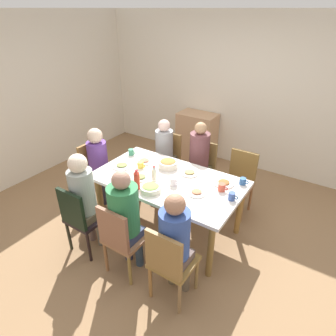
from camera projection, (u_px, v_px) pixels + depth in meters
ground_plane at (168, 227)px, 3.89m from camera, size 6.57×6.57×0.00m
wall_back at (242, 94)px, 4.97m from camera, size 5.72×0.12×2.60m
wall_left at (22, 101)px, 4.60m from camera, size 0.12×4.81×2.60m
dining_table at (168, 184)px, 3.56m from camera, size 1.82×1.03×0.77m
chair_0 at (96, 169)px, 4.26m from camera, size 0.40×0.40×0.90m
person_0 at (99, 159)px, 4.13m from camera, size 0.30×0.30×1.16m
chair_1 at (81, 217)px, 3.28m from camera, size 0.40×0.40×0.90m
person_1 at (84, 196)px, 3.23m from camera, size 0.30×0.30×1.27m
chair_2 at (239, 179)px, 4.01m from camera, size 0.40×0.40×0.90m
chair_3 at (170, 262)px, 2.70m from camera, size 0.40×0.40×0.90m
person_3 at (175, 239)px, 2.66m from camera, size 0.30×0.30×1.22m
chair_4 at (121, 237)px, 2.99m from camera, size 0.40×0.40×0.90m
person_4 at (125, 214)px, 2.94m from camera, size 0.31×0.31×1.26m
chair_5 at (201, 168)px, 4.30m from camera, size 0.40×0.40×0.90m
person_5 at (199, 157)px, 4.12m from camera, size 0.30×0.30×1.25m
chair_6 at (167, 157)px, 4.59m from camera, size 0.40×0.40×0.90m
person_6 at (164, 150)px, 4.43m from camera, size 0.30×0.30×1.17m
plate_0 at (197, 192)px, 3.23m from camera, size 0.21×0.21×0.04m
plate_1 at (122, 166)px, 3.78m from camera, size 0.25×0.25×0.04m
plate_2 at (144, 161)px, 3.89m from camera, size 0.23×0.23×0.04m
plate_3 at (189, 173)px, 3.62m from camera, size 0.23×0.23×0.04m
plate_4 at (141, 177)px, 3.52m from camera, size 0.22×0.22×0.04m
plate_5 at (224, 183)px, 3.41m from camera, size 0.24×0.24×0.04m
bowl_0 at (168, 164)px, 3.75m from camera, size 0.25×0.25×0.11m
bowl_1 at (151, 188)px, 3.26m from camera, size 0.24×0.24×0.08m
cup_0 at (141, 165)px, 3.74m from camera, size 0.12×0.08×0.08m
cup_1 at (222, 187)px, 3.27m from camera, size 0.12×0.08×0.09m
cup_2 at (232, 196)px, 3.11m from camera, size 0.11×0.08×0.09m
cup_3 at (174, 181)px, 3.37m from camera, size 0.12×0.08×0.10m
cup_4 at (131, 152)px, 4.07m from camera, size 0.11×0.08×0.09m
cup_5 at (243, 181)px, 3.39m from camera, size 0.11×0.08×0.08m
bottle_0 at (154, 174)px, 3.42m from camera, size 0.06×0.06×0.21m
bottle_1 at (137, 180)px, 3.27m from camera, size 0.07×0.07×0.25m
side_cabinet at (197, 136)px, 5.50m from camera, size 0.70×0.44×0.90m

